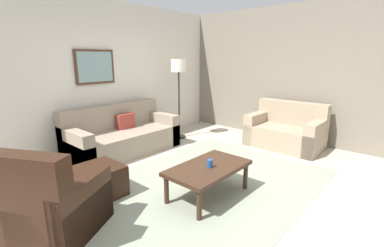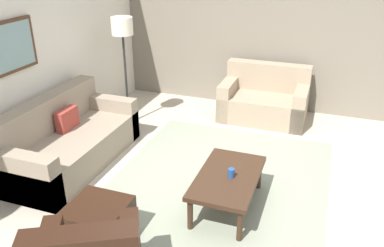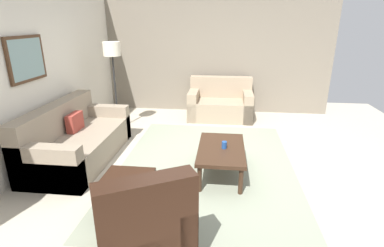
{
  "view_description": "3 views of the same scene",
  "coord_description": "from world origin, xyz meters",
  "px_view_note": "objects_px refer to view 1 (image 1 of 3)",
  "views": [
    {
      "loc": [
        -2.69,
        -2.16,
        1.75
      ],
      "look_at": [
        0.04,
        0.26,
        0.85
      ],
      "focal_mm": 25.09,
      "sensor_mm": 36.0,
      "label": 1
    },
    {
      "loc": [
        -3.73,
        -1.07,
        2.7
      ],
      "look_at": [
        0.07,
        0.29,
        0.84
      ],
      "focal_mm": 36.8,
      "sensor_mm": 36.0,
      "label": 2
    },
    {
      "loc": [
        -3.94,
        -0.23,
        2.09
      ],
      "look_at": [
        -0.07,
        0.21,
        0.71
      ],
      "focal_mm": 27.47,
      "sensor_mm": 36.0,
      "label": 3
    }
  ],
  "objects_px": {
    "couch_main": "(121,136)",
    "framed_artwork": "(95,67)",
    "cup": "(210,164)",
    "coffee_table": "(208,170)",
    "lamp_standing": "(179,74)",
    "armchair_leather": "(51,208)",
    "ottoman": "(98,181)",
    "couch_loveseat": "(286,132)"
  },
  "relations": [
    {
      "from": "armchair_leather",
      "to": "couch_loveseat",
      "type": "bearing_deg",
      "value": -7.83
    },
    {
      "from": "coffee_table",
      "to": "framed_artwork",
      "type": "bearing_deg",
      "value": 88.32
    },
    {
      "from": "armchair_leather",
      "to": "coffee_table",
      "type": "bearing_deg",
      "value": -21.65
    },
    {
      "from": "couch_main",
      "to": "ottoman",
      "type": "relative_size",
      "value": 3.64
    },
    {
      "from": "ottoman",
      "to": "framed_artwork",
      "type": "relative_size",
      "value": 0.74
    },
    {
      "from": "armchair_leather",
      "to": "ottoman",
      "type": "xyz_separation_m",
      "value": [
        0.73,
        0.39,
        -0.11
      ]
    },
    {
      "from": "couch_loveseat",
      "to": "lamp_standing",
      "type": "bearing_deg",
      "value": 116.15
    },
    {
      "from": "lamp_standing",
      "to": "framed_artwork",
      "type": "bearing_deg",
      "value": 158.04
    },
    {
      "from": "couch_main",
      "to": "armchair_leather",
      "type": "height_order",
      "value": "armchair_leather"
    },
    {
      "from": "ottoman",
      "to": "coffee_table",
      "type": "height_order",
      "value": "coffee_table"
    },
    {
      "from": "ottoman",
      "to": "cup",
      "type": "distance_m",
      "value": 1.45
    },
    {
      "from": "ottoman",
      "to": "lamp_standing",
      "type": "distance_m",
      "value": 3.03
    },
    {
      "from": "armchair_leather",
      "to": "coffee_table",
      "type": "height_order",
      "value": "armchair_leather"
    },
    {
      "from": "couch_loveseat",
      "to": "framed_artwork",
      "type": "height_order",
      "value": "framed_artwork"
    },
    {
      "from": "ottoman",
      "to": "cup",
      "type": "bearing_deg",
      "value": -50.01
    },
    {
      "from": "cup",
      "to": "lamp_standing",
      "type": "distance_m",
      "value": 2.87
    },
    {
      "from": "couch_main",
      "to": "lamp_standing",
      "type": "bearing_deg",
      "value": -8.01
    },
    {
      "from": "couch_loveseat",
      "to": "cup",
      "type": "distance_m",
      "value": 2.66
    },
    {
      "from": "couch_loveseat",
      "to": "ottoman",
      "type": "height_order",
      "value": "couch_loveseat"
    },
    {
      "from": "ottoman",
      "to": "couch_main",
      "type": "bearing_deg",
      "value": 46.33
    },
    {
      "from": "lamp_standing",
      "to": "framed_artwork",
      "type": "xyz_separation_m",
      "value": [
        -1.56,
        0.63,
        0.17
      ]
    },
    {
      "from": "couch_main",
      "to": "coffee_table",
      "type": "xyz_separation_m",
      "value": [
        -0.25,
        -2.3,
        0.06
      ]
    },
    {
      "from": "couch_loveseat",
      "to": "armchair_leather",
      "type": "distance_m",
      "value": 4.34
    },
    {
      "from": "ottoman",
      "to": "lamp_standing",
      "type": "height_order",
      "value": "lamp_standing"
    },
    {
      "from": "coffee_table",
      "to": "lamp_standing",
      "type": "xyz_separation_m",
      "value": [
        1.64,
        2.1,
        1.05
      ]
    },
    {
      "from": "couch_main",
      "to": "cup",
      "type": "height_order",
      "value": "couch_main"
    },
    {
      "from": "coffee_table",
      "to": "framed_artwork",
      "type": "height_order",
      "value": "framed_artwork"
    },
    {
      "from": "lamp_standing",
      "to": "framed_artwork",
      "type": "height_order",
      "value": "framed_artwork"
    },
    {
      "from": "lamp_standing",
      "to": "couch_main",
      "type": "bearing_deg",
      "value": 171.99
    },
    {
      "from": "couch_main",
      "to": "cup",
      "type": "distance_m",
      "value": 2.36
    },
    {
      "from": "lamp_standing",
      "to": "couch_loveseat",
      "type": "bearing_deg",
      "value": -63.85
    },
    {
      "from": "couch_main",
      "to": "framed_artwork",
      "type": "xyz_separation_m",
      "value": [
        -0.17,
        0.43,
        1.28
      ]
    },
    {
      "from": "framed_artwork",
      "to": "coffee_table",
      "type": "bearing_deg",
      "value": -91.68
    },
    {
      "from": "armchair_leather",
      "to": "cup",
      "type": "relative_size",
      "value": 10.84
    },
    {
      "from": "ottoman",
      "to": "coffee_table",
      "type": "relative_size",
      "value": 0.51
    },
    {
      "from": "couch_main",
      "to": "armchair_leather",
      "type": "bearing_deg",
      "value": -139.47
    },
    {
      "from": "couch_main",
      "to": "lamp_standing",
      "type": "xyz_separation_m",
      "value": [
        1.39,
        -0.2,
        1.11
      ]
    },
    {
      "from": "couch_main",
      "to": "cup",
      "type": "bearing_deg",
      "value": -96.51
    },
    {
      "from": "coffee_table",
      "to": "lamp_standing",
      "type": "relative_size",
      "value": 0.64
    },
    {
      "from": "couch_loveseat",
      "to": "framed_artwork",
      "type": "distance_m",
      "value": 3.9
    },
    {
      "from": "couch_main",
      "to": "framed_artwork",
      "type": "distance_m",
      "value": 1.36
    },
    {
      "from": "ottoman",
      "to": "coffee_table",
      "type": "bearing_deg",
      "value": -48.34
    }
  ]
}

